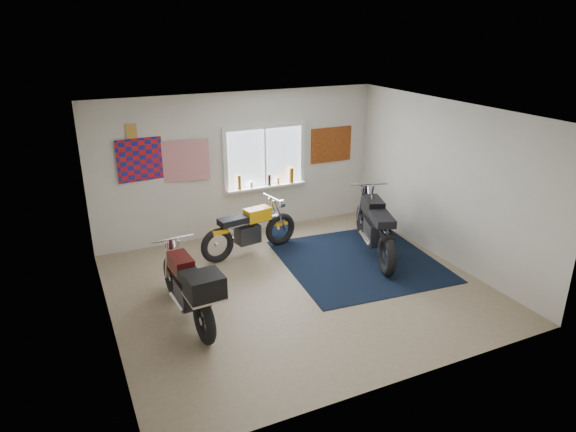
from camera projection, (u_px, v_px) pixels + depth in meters
name	position (u px, v px, depth m)	size (l,w,h in m)	color
ground	(297.00, 287.00, 7.97)	(5.50, 5.50, 0.00)	#9E896B
room_shell	(298.00, 187.00, 7.39)	(5.50, 5.50, 5.50)	white
navy_rug	(359.00, 261.00, 8.83)	(2.50, 2.60, 0.01)	black
window_assembly	(265.00, 161.00, 9.77)	(1.66, 0.17, 1.26)	white
oil_bottles	(271.00, 179.00, 9.88)	(1.16, 0.09, 0.30)	#8D5414
flag_display	(131.00, 131.00, 8.56)	(1.60, 0.10, 1.17)	red
triumph_poster	(331.00, 145.00, 10.29)	(0.90, 0.03, 0.70)	#A54C14
yellow_triumph	(249.00, 231.00, 9.01)	(1.90, 0.59, 0.96)	black
black_chrome_bike	(375.00, 228.00, 8.91)	(0.95, 2.17, 1.15)	black
maroon_tourer	(190.00, 288.00, 6.86)	(0.62, 2.00, 1.02)	black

